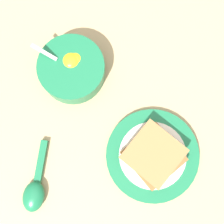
# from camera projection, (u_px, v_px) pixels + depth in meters

# --- Properties ---
(ground_plane) EXTENTS (3.00, 3.00, 0.00)m
(ground_plane) POSITION_uv_depth(u_px,v_px,m) (117.00, 128.00, 0.65)
(ground_plane) COLOR tan
(egg_bowl) EXTENTS (0.14, 0.14, 0.08)m
(egg_bowl) POSITION_uv_depth(u_px,v_px,m) (72.00, 69.00, 0.64)
(egg_bowl) COLOR #196B42
(egg_bowl) RESTS_ON ground_plane
(toast_plate) EXTENTS (0.19, 0.19, 0.01)m
(toast_plate) POSITION_uv_depth(u_px,v_px,m) (152.00, 155.00, 0.63)
(toast_plate) COLOR #196B42
(toast_plate) RESTS_ON ground_plane
(toast_sandwich) EXTENTS (0.13, 0.13, 0.03)m
(toast_sandwich) POSITION_uv_depth(u_px,v_px,m) (154.00, 155.00, 0.61)
(toast_sandwich) COLOR brown
(toast_sandwich) RESTS_ON toast_plate
(soup_spoon) EXTENTS (0.10, 0.14, 0.03)m
(soup_spoon) POSITION_uv_depth(u_px,v_px,m) (35.00, 190.00, 0.61)
(soup_spoon) COLOR #196B42
(soup_spoon) RESTS_ON ground_plane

